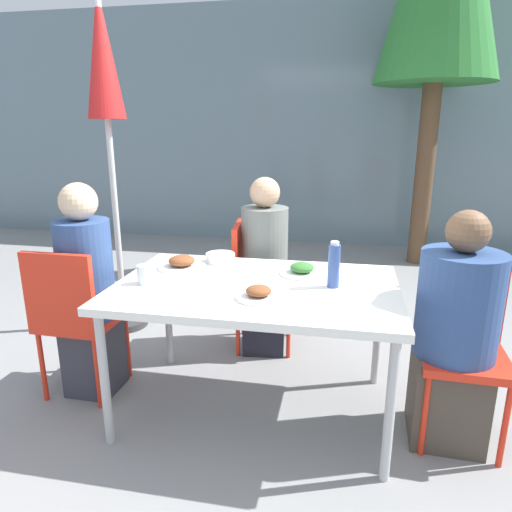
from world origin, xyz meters
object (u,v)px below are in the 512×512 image
Objects in this scene: person_right at (454,339)px; person_far at (264,271)px; chair_right at (462,336)px; person_left at (88,296)px; drinking_cup at (145,274)px; chair_far at (253,276)px; bottle at (334,265)px; closed_umbrella at (105,91)px; salad_bowl at (220,258)px; chair_left at (73,312)px.

person_right is 1.29m from person_far.
person_right reaches higher than chair_right.
drinking_cup is (0.41, -0.12, 0.19)m from person_left.
person_left is 1.39× the size of chair_far.
drinking_cup is at bearing -36.87° from person_far.
person_left reaches higher than bottle.
closed_umbrella is (-0.26, 0.88, 1.15)m from person_left.
person_left is at bearing -53.86° from chair_far.
person_right is 1.33m from salad_bowl.
bottle is (-0.63, 0.00, 0.32)m from chair_right.
salad_bowl is (0.27, 0.45, -0.02)m from drinking_cup.
bottle is at bearing -28.16° from closed_umbrella.
closed_umbrella reaches higher than salad_bowl.
person_left reaches higher than chair_left.
bottle is at bearing 8.02° from drinking_cup.
salad_bowl is (-1.30, 0.32, 0.24)m from chair_right.
closed_umbrella reaches higher than drinking_cup.
chair_far reaches higher than salad_bowl.
chair_right is (2.04, 0.09, 0.00)m from chair_left.
chair_far is at bearing -32.68° from person_right.
salad_bowl is (0.68, 0.33, 0.17)m from person_left.
person_right is at bearing -17.64° from salad_bowl.
person_far is at bearing -29.21° from chair_right.
closed_umbrella reaches higher than chair_left.
closed_umbrella is 1.47m from salad_bowl.
person_left is 1.06× the size of person_right.
person_right is 2.67m from closed_umbrella.
drinking_cup is at bearing -15.04° from person_left.
drinking_cup is at bearing -121.39° from salad_bowl.
closed_umbrella is (-1.15, 0.18, 1.17)m from person_far.
person_right is 6.68× the size of salad_bowl.
person_right is at bearing -0.65° from person_left.
chair_right is 3.74× the size of bottle.
person_far is (-1.05, 0.76, 0.04)m from person_right.
bottle reaches higher than chair_far.
person_right is 0.66m from bottle.
person_far is 0.45m from salad_bowl.
bottle is at bearing 28.03° from person_far.
chair_left is at bearing -52.74° from chair_far.
person_left is 1.09m from chair_far.
closed_umbrella reaches higher than person_right.
person_left is 1.02× the size of person_far.
chair_right is 2.70m from closed_umbrella.
drinking_cup is (0.67, -1.00, -0.96)m from closed_umbrella.
drinking_cup is at bearing -171.98° from bottle.
closed_umbrella is at bearing 103.76° from chair_left.
person_left is at bearing 163.64° from drinking_cup.
person_right is 1.31× the size of chair_far.
chair_far is at bearing 73.73° from salad_bowl.
person_right is 1.39m from chair_far.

